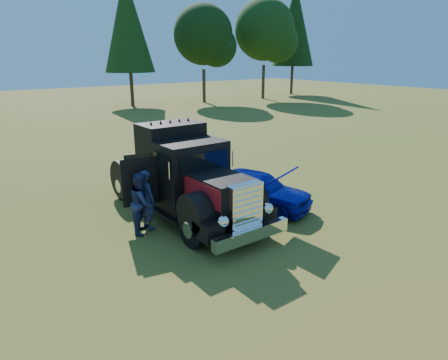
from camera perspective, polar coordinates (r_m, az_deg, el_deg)
The scene contains 5 objects.
ground at distance 11.03m, azimuth -1.49°, elevation -10.41°, with size 120.00×120.00×0.00m, color #3D5A1A.
diamond_t_truck at distance 13.08m, azimuth -5.54°, elevation 0.15°, with size 3.36×7.16×3.00m.
hotrod_coupe at distance 13.94m, azimuth 4.54°, elevation -1.30°, with size 2.89×4.39×1.89m.
spectator_near at distance 12.35m, azimuth -10.96°, elevation -2.82°, with size 0.69×0.45×1.89m, color #1D2D45.
spectator_far at distance 12.18m, azimuth -11.63°, elevation -3.20°, with size 0.91×0.71×1.86m, color #21244F.
Camera 1 is at (-5.61, -7.97, 5.16)m, focal length 32.00 mm.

